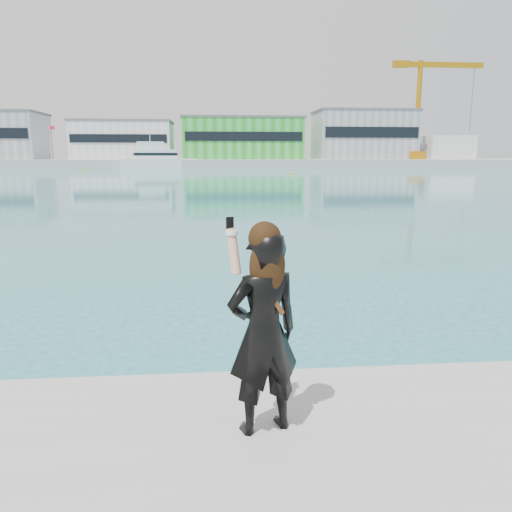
{
  "coord_description": "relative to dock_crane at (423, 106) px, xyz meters",
  "views": [
    {
      "loc": [
        -0.07,
        -4.08,
        3.12
      ],
      "look_at": [
        0.34,
        0.52,
        2.18
      ],
      "focal_mm": 35.0,
      "sensor_mm": 36.0,
      "label": 1
    }
  ],
  "objects": [
    {
      "name": "buoy_far",
      "position": [
        -77.59,
        -25.97,
        -15.07
      ],
      "size": [
        0.5,
        0.5,
        0.5
      ],
      "primitive_type": "sphere",
      "color": "yellow",
      "rests_on": "ground"
    },
    {
      "name": "far_quay",
      "position": [
        -53.2,
        8.0,
        -14.07
      ],
      "size": [
        320.0,
        40.0,
        2.0
      ],
      "primitive_type": "cube",
      "color": "#9E9E99",
      "rests_on": "ground"
    },
    {
      "name": "flagpole_left",
      "position": [
        -91.11,
        -1.0,
        -8.53
      ],
      "size": [
        1.28,
        0.16,
        8.0
      ],
      "color": "silver",
      "rests_on": "far_quay"
    },
    {
      "name": "ground",
      "position": [
        -53.2,
        -122.0,
        -15.07
      ],
      "size": [
        500.0,
        500.0,
        0.0
      ],
      "primitive_type": "plane",
      "color": "#1C6E81",
      "rests_on": "ground"
    },
    {
      "name": "motor_yacht",
      "position": [
        -65.34,
        -11.04,
        -12.87
      ],
      "size": [
        17.39,
        8.75,
        7.82
      ],
      "rotation": [
        0.0,
        0.0,
        0.26
      ],
      "color": "white",
      "rests_on": "ground"
    },
    {
      "name": "ancillary_shed",
      "position": [
        8.8,
        4.0,
        -10.07
      ],
      "size": [
        12.0,
        10.0,
        6.0
      ],
      "primitive_type": "cube",
      "color": "silver",
      "rests_on": "far_quay"
    },
    {
      "name": "buoy_near",
      "position": [
        -39.89,
        -43.2,
        -15.07
      ],
      "size": [
        0.5,
        0.5,
        0.5
      ],
      "primitive_type": "sphere",
      "color": "yellow",
      "rests_on": "ground"
    },
    {
      "name": "woman",
      "position": [
        -52.86,
        -122.19,
        -13.34
      ],
      "size": [
        0.73,
        0.59,
        1.83
      ],
      "rotation": [
        0.0,
        0.0,
        3.46
      ],
      "color": "black",
      "rests_on": "near_quay"
    },
    {
      "name": "dock_crane",
      "position": [
        0.0,
        0.0,
        0.0
      ],
      "size": [
        23.0,
        4.0,
        24.0
      ],
      "color": "#C7790B",
      "rests_on": "far_quay"
    },
    {
      "name": "warehouse_grey_right",
      "position": [
        -13.2,
        5.98,
        -6.8
      ],
      "size": [
        25.5,
        15.35,
        12.5
      ],
      "color": "gray",
      "rests_on": "far_quay"
    },
    {
      "name": "flagpole_right",
      "position": [
        -31.11,
        -1.0,
        -8.53
      ],
      "size": [
        1.28,
        0.16,
        8.0
      ],
      "color": "silver",
      "rests_on": "far_quay"
    },
    {
      "name": "warehouse_green",
      "position": [
        -45.2,
        5.98,
        -7.81
      ],
      "size": [
        30.6,
        16.36,
        10.5
      ],
      "color": "green",
      "rests_on": "far_quay"
    },
    {
      "name": "warehouse_white",
      "position": [
        -75.2,
        5.98,
        -8.31
      ],
      "size": [
        24.48,
        15.35,
        9.5
      ],
      "color": "silver",
      "rests_on": "far_quay"
    }
  ]
}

